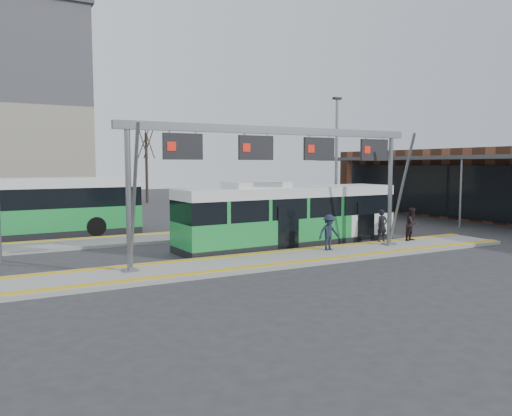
{
  "coord_description": "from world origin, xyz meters",
  "views": [
    {
      "loc": [
        -10.79,
        -16.87,
        3.85
      ],
      "look_at": [
        -0.04,
        3.0,
        1.88
      ],
      "focal_mm": 35.0,
      "sensor_mm": 36.0,
      "label": 1
    }
  ],
  "objects": [
    {
      "name": "passenger_a",
      "position": [
        5.8,
        1.1,
        0.93
      ],
      "size": [
        0.59,
        0.41,
        1.56
      ],
      "primitive_type": "imported",
      "rotation": [
        0.0,
        0.0,
        -0.06
      ],
      "color": "black",
      "rests_on": "platform_main"
    },
    {
      "name": "passenger_b",
      "position": [
        7.4,
        0.73,
        0.96
      ],
      "size": [
        0.93,
        0.82,
        1.61
      ],
      "primitive_type": "imported",
      "rotation": [
        0.0,
        0.0,
        0.31
      ],
      "color": "black",
      "rests_on": "platform_main"
    },
    {
      "name": "tactile_main",
      "position": [
        0.0,
        0.0,
        0.16
      ],
      "size": [
        22.0,
        2.65,
        0.02
      ],
      "color": "gold",
      "rests_on": "platform_main"
    },
    {
      "name": "tactile_second",
      "position": [
        -4.0,
        9.15,
        0.16
      ],
      "size": [
        20.0,
        0.35,
        0.02
      ],
      "color": "gold",
      "rests_on": "platform_second"
    },
    {
      "name": "bg_bus_green",
      "position": [
        -9.52,
        11.7,
        1.55
      ],
      "size": [
        12.69,
        3.25,
        3.14
      ],
      "rotation": [
        0.0,
        0.0,
        0.05
      ],
      "color": "black",
      "rests_on": "ground"
    },
    {
      "name": "lamp_east",
      "position": [
        6.82,
        6.05,
        4.06
      ],
      "size": [
        0.5,
        0.25,
        7.63
      ],
      "color": "slate",
      "rests_on": "ground"
    },
    {
      "name": "passenger_c",
      "position": [
        2.17,
        0.44,
        0.92
      ],
      "size": [
        1.04,
        0.65,
        1.55
      ],
      "primitive_type": "imported",
      "rotation": [
        0.0,
        0.0,
        -0.08
      ],
      "color": "#1D2234",
      "rests_on": "platform_main"
    },
    {
      "name": "hero_bus",
      "position": [
        1.8,
        3.04,
        1.41
      ],
      "size": [
        11.31,
        2.95,
        3.08
      ],
      "rotation": [
        0.0,
        0.0,
        0.05
      ],
      "color": "black",
      "rests_on": "ground"
    },
    {
      "name": "platform_main",
      "position": [
        0.0,
        0.0,
        0.07
      ],
      "size": [
        22.0,
        3.0,
        0.15
      ],
      "primitive_type": "cube",
      "color": "gray",
      "rests_on": "ground"
    },
    {
      "name": "tree_mid",
      "position": [
        3.39,
        32.38,
        6.01
      ],
      "size": [
        1.4,
        1.4,
        7.92
      ],
      "color": "#382B21",
      "rests_on": "ground"
    },
    {
      "name": "gantry",
      "position": [
        -0.35,
        0.25,
        4.3
      ],
      "size": [
        13.0,
        1.68,
        5.2
      ],
      "color": "slate",
      "rests_on": "platform_main"
    },
    {
      "name": "ground",
      "position": [
        0.0,
        0.0,
        0.0
      ],
      "size": [
        120.0,
        120.0,
        0.0
      ],
      "primitive_type": "plane",
      "color": "#2D2D30",
      "rests_on": "ground"
    },
    {
      "name": "tree_left",
      "position": [
        -4.46,
        31.14,
        5.56
      ],
      "size": [
        1.4,
        1.4,
        7.33
      ],
      "color": "#382B21",
      "rests_on": "ground"
    },
    {
      "name": "platform_second",
      "position": [
        -4.0,
        8.0,
        0.07
      ],
      "size": [
        20.0,
        3.0,
        0.15
      ],
      "primitive_type": "cube",
      "color": "gray",
      "rests_on": "ground"
    }
  ]
}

